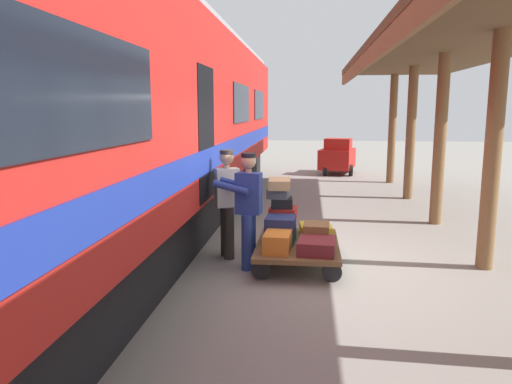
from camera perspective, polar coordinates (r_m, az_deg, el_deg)
name	(u,v)px	position (r m, az deg, el deg)	size (l,w,h in m)	color
ground_plane	(321,262)	(7.61, 7.67, -8.18)	(60.00, 60.00, 0.00)	gray
platform_canopy	(497,40)	(7.73, 26.41, 15.61)	(3.20, 18.05, 3.56)	brown
train_car	(111,126)	(7.86, -16.66, 7.38)	(3.02, 21.85, 4.00)	#B21E19
luggage_cart	(298,246)	(7.41, 4.90, -6.27)	(1.24, 1.81, 0.34)	brown
suitcase_teal_softside	(280,237)	(7.38, 2.79, -5.25)	(0.45, 0.54, 0.16)	#1E666B
suitcase_brown_leather	(316,233)	(7.35, 7.06, -4.82)	(0.38, 0.45, 0.30)	brown
suitcase_orange_carryall	(278,242)	(6.89, 2.54, -5.88)	(0.37, 0.54, 0.27)	#CC6B23
suitcase_maroon_trunk	(317,246)	(6.89, 7.10, -6.28)	(0.51, 0.60, 0.19)	maroon
suitcase_cream_canvas	(282,227)	(7.86, 3.02, -4.08)	(0.39, 0.63, 0.23)	beige
suitcase_yellow_case	(316,230)	(7.85, 7.00, -4.40)	(0.48, 0.54, 0.16)	gold
suitcase_red_plastic	(283,213)	(7.81, 3.19, -2.52)	(0.41, 0.42, 0.20)	#AD231E
suitcase_black_hardshell	(282,202)	(7.81, 3.02, -1.18)	(0.33, 0.46, 0.15)	black
suitcase_slate_roller	(279,193)	(7.80, 2.76, -0.07)	(0.33, 0.49, 0.14)	#4C515B
suitcase_tan_vintage	(280,184)	(7.77, 2.79, 0.98)	(0.34, 0.56, 0.15)	tan
suitcase_navy_fabric	(280,224)	(7.33, 2.88, -3.79)	(0.43, 0.47, 0.23)	navy
porter_in_overalls	(247,206)	(7.07, -1.02, -1.71)	(0.70, 0.49, 1.70)	navy
porter_by_door	(228,200)	(7.61, -3.27, -0.91)	(0.74, 0.61, 1.70)	#332D28
baggage_tug	(337,157)	(17.95, 9.50, 4.10)	(1.46, 1.91, 1.30)	#B21E19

